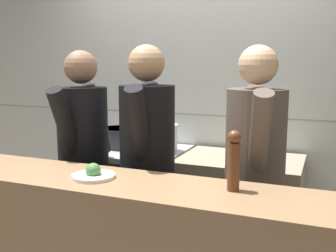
# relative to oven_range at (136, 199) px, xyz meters

# --- Properties ---
(wall_back_tiled) EXTENTS (8.00, 0.06, 2.60)m
(wall_back_tiled) POSITION_rel_oven_range_xyz_m (0.42, 0.40, 0.86)
(wall_back_tiled) COLOR silver
(wall_back_tiled) RESTS_ON ground_plane
(oven_range) EXTENTS (0.82, 0.71, 0.88)m
(oven_range) POSITION_rel_oven_range_xyz_m (0.00, 0.00, 0.00)
(oven_range) COLOR #38383D
(oven_range) RESTS_ON ground_plane
(prep_counter) EXTENTS (0.91, 0.65, 0.88)m
(prep_counter) POSITION_rel_oven_range_xyz_m (0.90, -0.00, -0.00)
(prep_counter) COLOR gray
(prep_counter) RESTS_ON ground_plane
(stock_pot) EXTENTS (0.36, 0.36, 0.17)m
(stock_pot) POSITION_rel_oven_range_xyz_m (-0.15, 0.04, 0.53)
(stock_pot) COLOR #2D2D33
(stock_pot) RESTS_ON oven_range
(sauce_pot) EXTENTS (0.26, 0.26, 0.23)m
(sauce_pot) POSITION_rel_oven_range_xyz_m (0.25, 0.01, 0.56)
(sauce_pot) COLOR beige
(sauce_pot) RESTS_ON oven_range
(mixing_bowl_steel) EXTENTS (0.20, 0.20, 0.08)m
(mixing_bowl_steel) POSITION_rel_oven_range_xyz_m (1.03, 0.08, 0.48)
(mixing_bowl_steel) COLOR #B7BABF
(mixing_bowl_steel) RESTS_ON prep_counter
(plated_dish_main) EXTENTS (0.22, 0.22, 0.08)m
(plated_dish_main) POSITION_rel_oven_range_xyz_m (0.40, -1.24, 0.59)
(plated_dish_main) COLOR white
(plated_dish_main) RESTS_ON pass_counter
(pepper_mill) EXTENTS (0.06, 0.06, 0.28)m
(pepper_mill) POSITION_rel_oven_range_xyz_m (1.11, -1.18, 0.72)
(pepper_mill) COLOR brown
(pepper_mill) RESTS_ON pass_counter
(chef_head_cook) EXTENTS (0.37, 0.73, 1.68)m
(chef_head_cook) POSITION_rel_oven_range_xyz_m (-0.05, -0.68, 0.49)
(chef_head_cook) COLOR black
(chef_head_cook) RESTS_ON ground_plane
(chef_sous) EXTENTS (0.41, 0.75, 1.70)m
(chef_sous) POSITION_rel_oven_range_xyz_m (0.45, -0.71, 0.51)
(chef_sous) COLOR black
(chef_sous) RESTS_ON ground_plane
(chef_line) EXTENTS (0.42, 0.74, 1.69)m
(chef_line) POSITION_rel_oven_range_xyz_m (1.11, -0.65, 0.50)
(chef_line) COLOR black
(chef_line) RESTS_ON ground_plane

